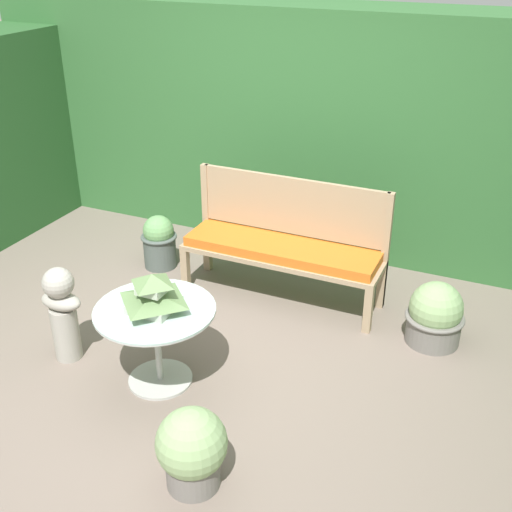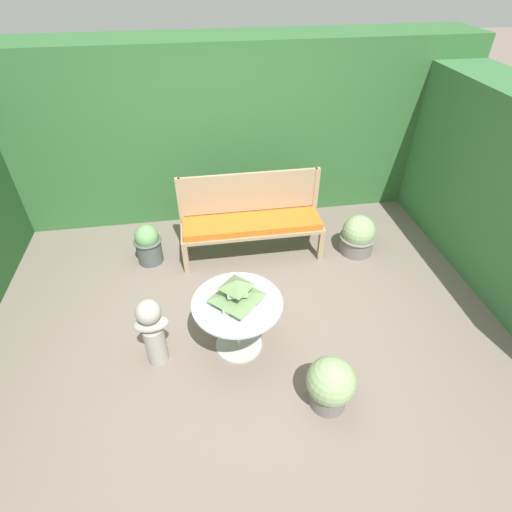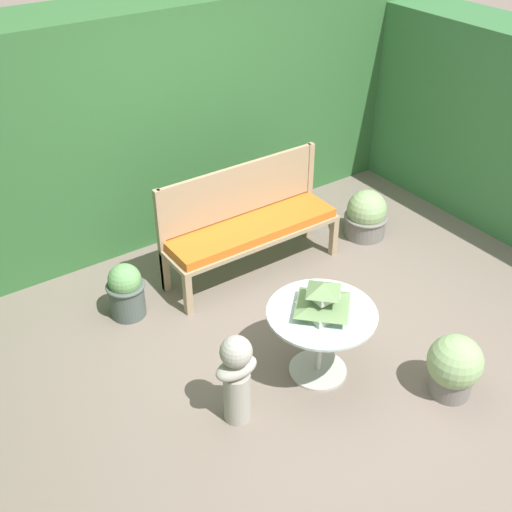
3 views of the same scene
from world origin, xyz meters
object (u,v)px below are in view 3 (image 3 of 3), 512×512
Objects in this scene: garden_bench at (253,232)px; pagoda_birdhouse at (323,300)px; patio_table at (321,325)px; potted_plant_table_near at (126,290)px; potted_plant_bench_right at (366,216)px; potted_plant_path_edge at (454,367)px; garden_bust at (237,376)px.

pagoda_birdhouse is at bearing -103.84° from garden_bench.
potted_plant_table_near is at bearing 121.56° from patio_table.
patio_table is 0.23m from pagoda_birdhouse.
potted_plant_bench_right is at bearing 37.55° from pagoda_birdhouse.
potted_plant_path_edge is 2.60m from potted_plant_table_near.
garden_bust is at bearing -127.87° from garden_bench.
garden_bench is 1.28m from potted_plant_bench_right.
potted_plant_bench_right is at bearing 27.32° from garden_bust.
garden_bust is 2.64m from potted_plant_bench_right.
pagoda_birdhouse is (-0.33, -1.34, 0.26)m from garden_bench.
garden_bench is at bearing 98.74° from potted_plant_path_edge.
patio_table reaches higher than potted_plant_bench_right.
potted_plant_path_edge is (0.64, -0.70, -0.20)m from patio_table.
patio_table is 0.97m from potted_plant_path_edge.
pagoda_birdhouse reaches higher than garden_bust.
garden_bench is 1.38m from patio_table.
pagoda_birdhouse reaches higher than potted_plant_table_near.
potted_plant_bench_right is (2.32, 1.25, -0.17)m from garden_bust.
garden_bench is at bearing 76.16° from patio_table.
garden_bust reaches higher than potted_plant_table_near.
patio_table is 1.61× the size of potted_plant_path_edge.
garden_bench is at bearing 76.16° from pagoda_birdhouse.
potted_plant_path_edge and potted_plant_table_near have the same top height.
garden_bench is at bearing 51.16° from garden_bust.
potted_plant_bench_right is at bearing 37.55° from patio_table.
pagoda_birdhouse is at bearing 1.45° from garden_bust.
patio_table reaches higher than potted_plant_path_edge.
garden_bench is 1.21m from potted_plant_table_near.
garden_bench is 2.07× the size of patio_table.
potted_plant_bench_right is 2.13m from potted_plant_path_edge.
patio_table is 0.74m from garden_bust.
pagoda_birdhouse is 0.52× the size of garden_bust.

